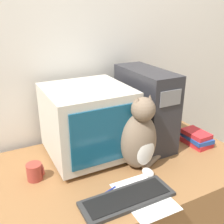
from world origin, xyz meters
TOP-DOWN VIEW (x-y plane):
  - wall_back at (0.00, 0.91)m, footprint 7.00×0.05m
  - desk at (0.00, 0.42)m, footprint 1.37×0.84m
  - crt_monitor at (-0.14, 0.59)m, footprint 0.45×0.45m
  - computer_tower at (0.24, 0.57)m, footprint 0.19×0.46m
  - keyboard at (-0.14, 0.14)m, footprint 0.43×0.15m
  - cat at (0.05, 0.34)m, footprint 0.28×0.22m
  - book_stack at (0.51, 0.39)m, footprint 0.14×0.21m
  - pen at (-0.21, 0.22)m, footprint 0.13×0.05m
  - paper_sheet at (-0.06, 0.12)m, footprint 0.21×0.30m
  - mug at (-0.47, 0.49)m, footprint 0.08×0.08m

SIDE VIEW (x-z plane):
  - desk at x=0.00m, z-range 0.00..0.74m
  - paper_sheet at x=-0.06m, z-range 0.74..0.75m
  - pen at x=-0.21m, z-range 0.74..0.75m
  - keyboard at x=-0.14m, z-range 0.74..0.76m
  - book_stack at x=0.51m, z-range 0.74..0.83m
  - mug at x=-0.47m, z-range 0.74..0.83m
  - cat at x=0.05m, z-range 0.71..1.13m
  - crt_monitor at x=-0.14m, z-range 0.75..1.16m
  - computer_tower at x=0.24m, z-range 0.74..1.21m
  - wall_back at x=0.00m, z-range 0.00..2.50m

